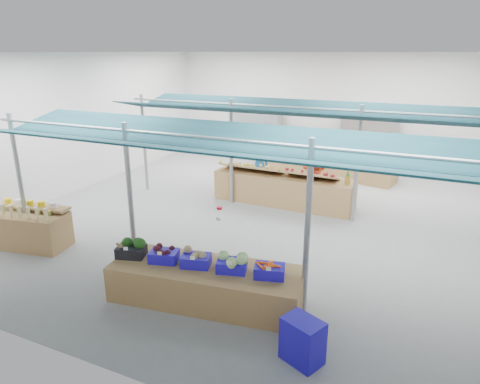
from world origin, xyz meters
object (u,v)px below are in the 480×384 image
at_px(bottle_shelf, 29,228).
at_px(crate_stack, 303,341).
at_px(veg_counter, 207,284).
at_px(vendor_right, 314,170).
at_px(vendor_left, 259,164).
at_px(fruit_counter, 283,189).

bearing_deg(bottle_shelf, crate_stack, -20.32).
height_order(veg_counter, vendor_right, vendor_right).
bearing_deg(veg_counter, vendor_left, 96.23).
xyz_separation_m(bottle_shelf, vendor_right, (4.91, 6.16, 0.37)).
height_order(bottle_shelf, vendor_right, vendor_right).
xyz_separation_m(bottle_shelf, crate_stack, (6.73, -1.16, -0.10)).
height_order(bottle_shelf, crate_stack, bottle_shelf).
relative_size(fruit_counter, vendor_left, 2.50).
relative_size(bottle_shelf, crate_stack, 2.83).
bearing_deg(bottle_shelf, vendor_right, 40.85).
distance_m(crate_stack, vendor_right, 7.55).
bearing_deg(vendor_left, vendor_right, -178.72).
height_order(veg_counter, crate_stack, crate_stack).
relative_size(veg_counter, vendor_right, 2.10).
distance_m(veg_counter, vendor_left, 6.71).
bearing_deg(vendor_right, crate_stack, 105.25).
distance_m(veg_counter, vendor_right, 6.52).
bearing_deg(veg_counter, vendor_right, 80.64).
distance_m(fruit_counter, crate_stack, 6.67).
bearing_deg(fruit_counter, crate_stack, -67.44).
relative_size(veg_counter, crate_stack, 5.04).
bearing_deg(vendor_right, veg_counter, 89.78).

